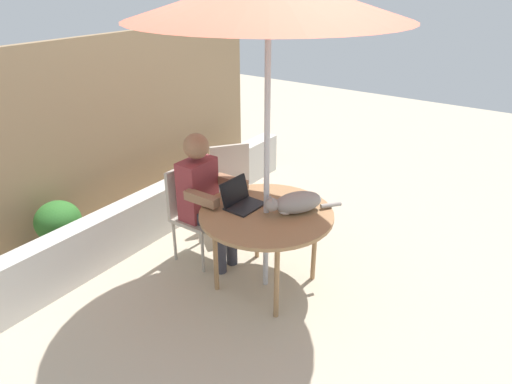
% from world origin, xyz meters
% --- Properties ---
extents(ground_plane, '(14.00, 14.00, 0.00)m').
position_xyz_m(ground_plane, '(0.00, 0.00, 0.00)').
color(ground_plane, '#BCAD93').
extents(fence_back, '(4.81, 0.08, 1.89)m').
position_xyz_m(fence_back, '(0.00, 2.09, 0.95)').
color(fence_back, '#937756').
rests_on(fence_back, ground).
extents(planter_wall_low, '(4.33, 0.20, 0.49)m').
position_xyz_m(planter_wall_low, '(0.00, 1.38, 0.25)').
color(planter_wall_low, beige).
rests_on(planter_wall_low, ground).
extents(patio_table, '(1.08, 1.08, 0.70)m').
position_xyz_m(patio_table, '(0.00, 0.00, 0.65)').
color(patio_table, '#9E754C').
rests_on(patio_table, ground).
extents(chair_occupied, '(0.40, 0.40, 0.88)m').
position_xyz_m(chair_occupied, '(0.00, 0.81, 0.51)').
color(chair_occupied, '#B2A899').
rests_on(chair_occupied, ground).
extents(chair_empty, '(0.56, 0.56, 0.88)m').
position_xyz_m(chair_empty, '(0.62, 0.82, 0.51)').
color(chair_empty, '#B2A899').
rests_on(chair_empty, ground).
extents(person_seated, '(0.48, 0.48, 1.22)m').
position_xyz_m(person_seated, '(0.00, 0.65, 0.68)').
color(person_seated, maroon).
rests_on(person_seated, ground).
extents(laptop, '(0.31, 0.27, 0.21)m').
position_xyz_m(laptop, '(-0.03, 0.25, 0.76)').
color(laptop, black).
rests_on(laptop, patio_table).
extents(cat, '(0.54, 0.44, 0.17)m').
position_xyz_m(cat, '(0.13, -0.19, 0.78)').
color(cat, gray).
rests_on(cat, patio_table).
extents(potted_plant_near_fence, '(0.41, 0.41, 0.58)m').
position_xyz_m(potted_plant_near_fence, '(-0.75, 1.76, 0.33)').
color(potted_plant_near_fence, '#33383D').
rests_on(potted_plant_near_fence, ground).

